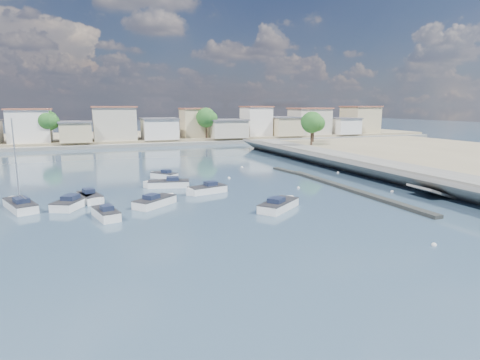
{
  "coord_description": "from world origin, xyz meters",
  "views": [
    {
      "loc": [
        -21.74,
        -28.66,
        9.94
      ],
      "look_at": [
        -5.39,
        14.07,
        1.4
      ],
      "focal_mm": 30.0,
      "sensor_mm": 36.0,
      "label": 1
    }
  ],
  "objects_px": {
    "motorboat_c": "(167,184)",
    "motorboat_d": "(206,190)",
    "motorboat_a": "(105,214)",
    "motorboat_e": "(75,202)",
    "motorboat_h": "(280,205)",
    "motorboat_f": "(163,176)",
    "motorboat_g": "(91,198)",
    "sailboat": "(20,205)",
    "motorboat_b": "(157,202)"
  },
  "relations": [
    {
      "from": "motorboat_d",
      "to": "motorboat_f",
      "type": "distance_m",
      "value": 11.52
    },
    {
      "from": "motorboat_h",
      "to": "motorboat_f",
      "type": "bearing_deg",
      "value": 110.32
    },
    {
      "from": "motorboat_f",
      "to": "sailboat",
      "type": "relative_size",
      "value": 0.43
    },
    {
      "from": "motorboat_a",
      "to": "motorboat_f",
      "type": "height_order",
      "value": "same"
    },
    {
      "from": "motorboat_c",
      "to": "motorboat_d",
      "type": "relative_size",
      "value": 1.14
    },
    {
      "from": "motorboat_a",
      "to": "motorboat_b",
      "type": "xyz_separation_m",
      "value": [
        5.05,
        2.88,
        -0.0
      ]
    },
    {
      "from": "motorboat_g",
      "to": "motorboat_h",
      "type": "distance_m",
      "value": 19.76
    },
    {
      "from": "motorboat_d",
      "to": "motorboat_e",
      "type": "bearing_deg",
      "value": -175.97
    },
    {
      "from": "motorboat_a",
      "to": "motorboat_g",
      "type": "relative_size",
      "value": 0.91
    },
    {
      "from": "motorboat_d",
      "to": "sailboat",
      "type": "relative_size",
      "value": 0.55
    },
    {
      "from": "motorboat_d",
      "to": "sailboat",
      "type": "bearing_deg",
      "value": -178.59
    },
    {
      "from": "motorboat_c",
      "to": "motorboat_g",
      "type": "height_order",
      "value": "same"
    },
    {
      "from": "motorboat_c",
      "to": "motorboat_h",
      "type": "bearing_deg",
      "value": -60.23
    },
    {
      "from": "motorboat_b",
      "to": "motorboat_c",
      "type": "distance_m",
      "value": 9.22
    },
    {
      "from": "motorboat_c",
      "to": "motorboat_d",
      "type": "bearing_deg",
      "value": -55.01
    },
    {
      "from": "motorboat_b",
      "to": "motorboat_g",
      "type": "relative_size",
      "value": 0.96
    },
    {
      "from": "motorboat_f",
      "to": "motorboat_c",
      "type": "bearing_deg",
      "value": -96.28
    },
    {
      "from": "motorboat_f",
      "to": "motorboat_h",
      "type": "relative_size",
      "value": 0.73
    },
    {
      "from": "motorboat_c",
      "to": "motorboat_e",
      "type": "height_order",
      "value": "same"
    },
    {
      "from": "motorboat_a",
      "to": "motorboat_b",
      "type": "distance_m",
      "value": 5.82
    },
    {
      "from": "motorboat_b",
      "to": "motorboat_c",
      "type": "bearing_deg",
      "value": 73.09
    },
    {
      "from": "motorboat_e",
      "to": "motorboat_g",
      "type": "distance_m",
      "value": 1.94
    },
    {
      "from": "motorboat_d",
      "to": "sailboat",
      "type": "height_order",
      "value": "sailboat"
    },
    {
      "from": "motorboat_a",
      "to": "motorboat_c",
      "type": "xyz_separation_m",
      "value": [
        7.74,
        11.7,
        0.0
      ]
    },
    {
      "from": "motorboat_a",
      "to": "motorboat_h",
      "type": "relative_size",
      "value": 0.85
    },
    {
      "from": "motorboat_h",
      "to": "motorboat_e",
      "type": "bearing_deg",
      "value": 155.5
    },
    {
      "from": "motorboat_a",
      "to": "motorboat_e",
      "type": "relative_size",
      "value": 0.79
    },
    {
      "from": "motorboat_c",
      "to": "sailboat",
      "type": "relative_size",
      "value": 0.63
    },
    {
      "from": "motorboat_e",
      "to": "motorboat_f",
      "type": "height_order",
      "value": "same"
    },
    {
      "from": "motorboat_b",
      "to": "motorboat_d",
      "type": "distance_m",
      "value": 7.28
    },
    {
      "from": "motorboat_g",
      "to": "motorboat_h",
      "type": "bearing_deg",
      "value": -29.61
    },
    {
      "from": "motorboat_f",
      "to": "motorboat_g",
      "type": "bearing_deg",
      "value": -131.26
    },
    {
      "from": "motorboat_e",
      "to": "motorboat_h",
      "type": "distance_m",
      "value": 20.49
    },
    {
      "from": "motorboat_f",
      "to": "sailboat",
      "type": "height_order",
      "value": "sailboat"
    },
    {
      "from": "motorboat_e",
      "to": "motorboat_f",
      "type": "relative_size",
      "value": 1.46
    },
    {
      "from": "motorboat_e",
      "to": "sailboat",
      "type": "distance_m",
      "value": 5.07
    },
    {
      "from": "motorboat_c",
      "to": "motorboat_e",
      "type": "distance_m",
      "value": 11.96
    },
    {
      "from": "motorboat_c",
      "to": "motorboat_e",
      "type": "xyz_separation_m",
      "value": [
        -10.33,
        -6.04,
        -0.0
      ]
    },
    {
      "from": "motorboat_b",
      "to": "motorboat_d",
      "type": "bearing_deg",
      "value": 31.17
    },
    {
      "from": "motorboat_d",
      "to": "motorboat_c",
      "type": "bearing_deg",
      "value": 124.99
    },
    {
      "from": "motorboat_h",
      "to": "motorboat_g",
      "type": "bearing_deg",
      "value": 150.39
    },
    {
      "from": "motorboat_h",
      "to": "motorboat_a",
      "type": "bearing_deg",
      "value": 170.01
    },
    {
      "from": "motorboat_e",
      "to": "motorboat_g",
      "type": "relative_size",
      "value": 1.15
    },
    {
      "from": "motorboat_c",
      "to": "sailboat",
      "type": "height_order",
      "value": "sailboat"
    },
    {
      "from": "motorboat_a",
      "to": "sailboat",
      "type": "distance_m",
      "value": 9.83
    },
    {
      "from": "motorboat_d",
      "to": "motorboat_f",
      "type": "xyz_separation_m",
      "value": [
        -2.87,
        11.16,
        0.0
      ]
    },
    {
      "from": "motorboat_b",
      "to": "sailboat",
      "type": "distance_m",
      "value": 13.12
    },
    {
      "from": "motorboat_b",
      "to": "motorboat_d",
      "type": "xyz_separation_m",
      "value": [
        6.22,
        3.77,
        -0.0
      ]
    },
    {
      "from": "motorboat_g",
      "to": "motorboat_h",
      "type": "height_order",
      "value": "same"
    },
    {
      "from": "motorboat_b",
      "to": "motorboat_e",
      "type": "xyz_separation_m",
      "value": [
        -7.65,
        2.79,
        0.0
      ]
    }
  ]
}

